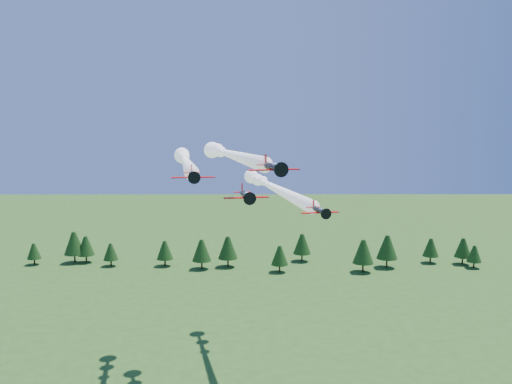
{
  "coord_description": "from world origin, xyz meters",
  "views": [
    {
      "loc": [
        -0.66,
        -92.99,
        55.46
      ],
      "look_at": [
        -0.32,
        0.0,
        42.72
      ],
      "focal_mm": 40.0,
      "sensor_mm": 36.0,
      "label": 1
    }
  ],
  "objects_px": {
    "plane_left": "(186,161)",
    "plane_right": "(272,187)",
    "plane_lead": "(230,154)",
    "plane_slot": "(246,195)"
  },
  "relations": [
    {
      "from": "plane_right",
      "to": "plane_slot",
      "type": "height_order",
      "value": "plane_slot"
    },
    {
      "from": "plane_left",
      "to": "plane_right",
      "type": "bearing_deg",
      "value": 16.94
    },
    {
      "from": "plane_left",
      "to": "plane_slot",
      "type": "bearing_deg",
      "value": -63.57
    },
    {
      "from": "plane_lead",
      "to": "plane_slot",
      "type": "xyz_separation_m",
      "value": [
        3.32,
        -11.07,
        -6.69
      ]
    },
    {
      "from": "plane_right",
      "to": "plane_lead",
      "type": "bearing_deg",
      "value": -131.33
    },
    {
      "from": "plane_lead",
      "to": "plane_slot",
      "type": "relative_size",
      "value": 5.71
    },
    {
      "from": "plane_lead",
      "to": "plane_right",
      "type": "height_order",
      "value": "plane_lead"
    },
    {
      "from": "plane_lead",
      "to": "plane_right",
      "type": "xyz_separation_m",
      "value": [
        8.92,
        16.08,
        -8.54
      ]
    },
    {
      "from": "plane_left",
      "to": "plane_right",
      "type": "xyz_separation_m",
      "value": [
        18.53,
        9.06,
        -6.64
      ]
    },
    {
      "from": "plane_left",
      "to": "plane_right",
      "type": "height_order",
      "value": "plane_left"
    }
  ]
}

